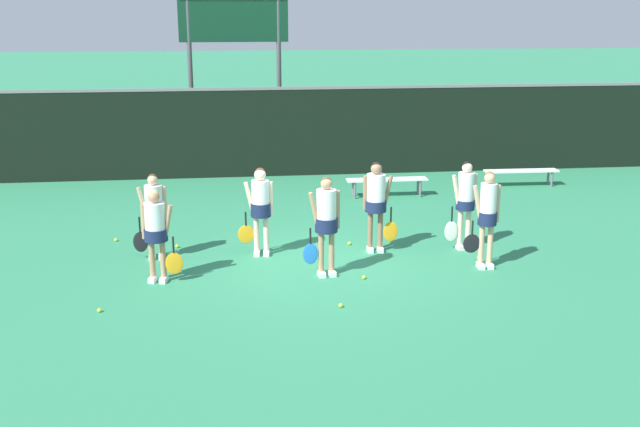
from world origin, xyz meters
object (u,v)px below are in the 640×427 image
(player_5, at_px, (376,199))
(tennis_ball_6, at_px, (479,258))
(bench_far, at_px, (521,172))
(tennis_ball_5, at_px, (364,277))
(player_1, at_px, (326,218))
(tennis_ball_1, at_px, (116,240))
(scoreboard, at_px, (234,32))
(player_6, at_px, (465,198))
(tennis_ball_0, at_px, (349,243))
(bench_courtside, at_px, (387,181))
(tennis_ball_8, at_px, (341,305))
(tennis_ball_4, at_px, (99,310))
(player_3, at_px, (154,210))
(player_2, at_px, (487,212))
(player_4, at_px, (260,204))
(tennis_ball_3, at_px, (323,231))
(tennis_ball_7, at_px, (177,246))
(player_0, at_px, (156,229))
(tennis_ball_2, at_px, (489,226))

(player_5, xyz_separation_m, tennis_ball_6, (1.84, -0.71, -1.02))
(bench_far, relative_size, tennis_ball_5, 29.12)
(player_1, bearing_deg, tennis_ball_1, 141.19)
(scoreboard, xyz_separation_m, bench_far, (7.40, -3.67, -3.51))
(player_5, distance_m, player_6, 1.75)
(tennis_ball_0, height_order, tennis_ball_5, same)
(bench_courtside, bearing_deg, bench_far, 10.59)
(player_5, xyz_separation_m, tennis_ball_5, (-0.49, -1.50, -1.02))
(tennis_ball_1, xyz_separation_m, tennis_ball_8, (4.02, -3.96, 0.00))
(tennis_ball_1, relative_size, tennis_ball_8, 0.98)
(player_5, relative_size, tennis_ball_4, 26.72)
(tennis_ball_0, xyz_separation_m, tennis_ball_4, (-4.41, -2.90, -0.00))
(tennis_ball_0, bearing_deg, tennis_ball_6, -26.89)
(player_3, relative_size, tennis_ball_8, 24.02)
(tennis_ball_4, xyz_separation_m, tennis_ball_5, (4.35, 0.95, 0.00))
(player_3, bearing_deg, player_2, -11.17)
(bench_courtside, bearing_deg, tennis_ball_5, -105.39)
(player_4, relative_size, tennis_ball_1, 25.65)
(player_5, relative_size, tennis_ball_3, 27.34)
(player_1, relative_size, tennis_ball_7, 26.37)
(player_0, distance_m, tennis_ball_8, 3.46)
(bench_far, distance_m, player_2, 6.85)
(tennis_ball_8, bearing_deg, tennis_ball_6, 34.43)
(player_6, relative_size, tennis_ball_5, 25.76)
(tennis_ball_2, bearing_deg, tennis_ball_3, 178.91)
(tennis_ball_8, bearing_deg, player_0, 152.45)
(player_4, bearing_deg, tennis_ball_8, -62.49)
(player_3, bearing_deg, scoreboard, 79.62)
(tennis_ball_2, bearing_deg, bench_courtside, 118.91)
(tennis_ball_8, bearing_deg, tennis_ball_0, 78.52)
(tennis_ball_2, distance_m, tennis_ball_8, 5.53)
(player_2, distance_m, player_5, 2.14)
(player_5, bearing_deg, tennis_ball_0, 136.19)
(bench_courtside, distance_m, tennis_ball_7, 6.11)
(tennis_ball_1, bearing_deg, tennis_ball_3, 1.56)
(player_6, distance_m, tennis_ball_5, 2.85)
(scoreboard, distance_m, player_4, 9.01)
(tennis_ball_5, relative_size, tennis_ball_6, 1.01)
(player_2, bearing_deg, tennis_ball_8, -149.78)
(tennis_ball_6, bearing_deg, tennis_ball_5, -161.27)
(bench_far, relative_size, tennis_ball_7, 29.07)
(tennis_ball_5, bearing_deg, player_0, 174.69)
(tennis_ball_4, distance_m, tennis_ball_5, 4.46)
(player_1, bearing_deg, player_4, 123.34)
(player_4, height_order, tennis_ball_6, player_4)
(player_3, xyz_separation_m, tennis_ball_5, (3.69, -1.58, -0.92))
(player_3, relative_size, tennis_ball_4, 24.67)
(player_6, xyz_separation_m, tennis_ball_6, (0.10, -0.68, -0.99))
(bench_far, bearing_deg, bench_courtside, -168.29)
(scoreboard, distance_m, bench_courtside, 6.67)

